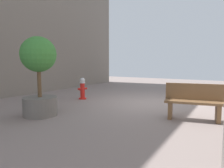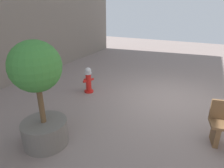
{
  "view_description": "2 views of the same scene",
  "coord_description": "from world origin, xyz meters",
  "views": [
    {
      "loc": [
        -2.7,
        7.35,
        1.52
      ],
      "look_at": [
        0.7,
        1.62,
        0.82
      ],
      "focal_mm": 33.42,
      "sensor_mm": 36.0,
      "label": 1
    },
    {
      "loc": [
        -0.79,
        5.87,
        2.78
      ],
      "look_at": [
        1.46,
        1.33,
        0.75
      ],
      "focal_mm": 31.25,
      "sensor_mm": 36.0,
      "label": 2
    }
  ],
  "objects": [
    {
      "name": "ground_plane",
      "position": [
        0.0,
        0.0,
        0.0
      ],
      "size": [
        23.4,
        23.4,
        0.0
      ],
      "primitive_type": "plane",
      "color": "gray"
    },
    {
      "name": "planter_tree",
      "position": [
        2.04,
        3.38,
        1.25
      ],
      "size": [
        0.99,
        0.99,
        2.23
      ],
      "color": "slate",
      "rests_on": "ground_plane"
    },
    {
      "name": "fire_hydrant",
      "position": [
        2.69,
        0.66,
        0.44
      ],
      "size": [
        0.39,
        0.41,
        0.88
      ],
      "color": "red",
      "rests_on": "ground_plane"
    }
  ]
}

